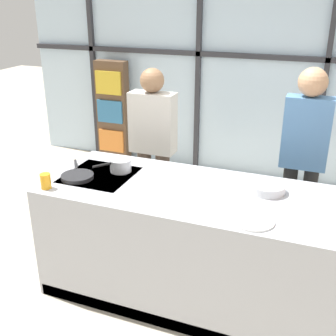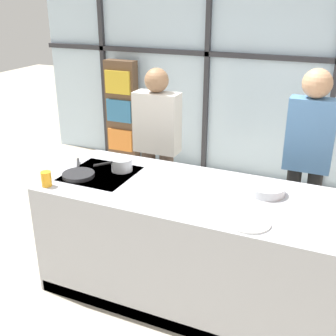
{
  "view_description": "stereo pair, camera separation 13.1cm",
  "coord_description": "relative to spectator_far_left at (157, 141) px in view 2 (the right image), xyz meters",
  "views": [
    {
      "loc": [
        0.84,
        -2.65,
        2.24
      ],
      "look_at": [
        -0.23,
        0.1,
        1.01
      ],
      "focal_mm": 45.0,
      "sensor_mm": 36.0,
      "label": 1
    },
    {
      "loc": [
        0.96,
        -2.6,
        2.24
      ],
      "look_at": [
        -0.23,
        0.1,
        1.01
      ],
      "focal_mm": 45.0,
      "sensor_mm": 36.0,
      "label": 2
    }
  ],
  "objects": [
    {
      "name": "white_plate",
      "position": [
        1.2,
        -1.2,
        0.0
      ],
      "size": [
        0.27,
        0.27,
        0.01
      ],
      "primitive_type": "cylinder",
      "color": "white",
      "rests_on": "demo_island"
    },
    {
      "name": "demo_island",
      "position": [
        0.7,
        -0.9,
        -0.46
      ],
      "size": [
        2.23,
        0.92,
        0.91
      ],
      "color": "#A8AAB2",
      "rests_on": "ground_plane"
    },
    {
      "name": "saucepan",
      "position": [
        0.05,
        -0.78,
        0.05
      ],
      "size": [
        0.24,
        0.28,
        0.1
      ],
      "color": "silver",
      "rests_on": "demo_island"
    },
    {
      "name": "frying_pan",
      "position": [
        -0.21,
        -1.02,
        0.02
      ],
      "size": [
        0.33,
        0.4,
        0.03
      ],
      "color": "#232326",
      "rests_on": "demo_island"
    },
    {
      "name": "ground_plane",
      "position": [
        0.7,
        -0.9,
        -0.91
      ],
      "size": [
        18.0,
        18.0,
        0.0
      ],
      "primitive_type": "plane",
      "color": "#BCB29E"
    },
    {
      "name": "back_window_wall",
      "position": [
        0.7,
        1.69,
        0.49
      ],
      "size": [
        6.4,
        0.1,
        2.8
      ],
      "color": "silver",
      "rests_on": "ground_plane"
    },
    {
      "name": "spectator_far_left",
      "position": [
        0.0,
        0.0,
        0.0
      ],
      "size": [
        0.44,
        0.23,
        1.61
      ],
      "rotation": [
        0.0,
        0.0,
        3.14
      ],
      "color": "#47382D",
      "rests_on": "ground_plane"
    },
    {
      "name": "spectator_center_left",
      "position": [
        1.4,
        0.0,
        0.08
      ],
      "size": [
        0.38,
        0.24,
        1.7
      ],
      "rotation": [
        0.0,
        0.0,
        3.14
      ],
      "color": "black",
      "rests_on": "ground_plane"
    },
    {
      "name": "mixing_bowl",
      "position": [
        1.21,
        -0.74,
        0.03
      ],
      "size": [
        0.25,
        0.25,
        0.06
      ],
      "color": "silver",
      "rests_on": "demo_island"
    },
    {
      "name": "juice_glass_near",
      "position": [
        -0.31,
        -1.26,
        0.06
      ],
      "size": [
        0.08,
        0.08,
        0.11
      ],
      "primitive_type": "cylinder",
      "color": "orange",
      "rests_on": "demo_island"
    },
    {
      "name": "bookshelf",
      "position": [
        -1.25,
        1.5,
        -0.2
      ],
      "size": [
        0.45,
        0.19,
        1.41
      ],
      "color": "brown",
      "rests_on": "ground_plane"
    }
  ]
}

